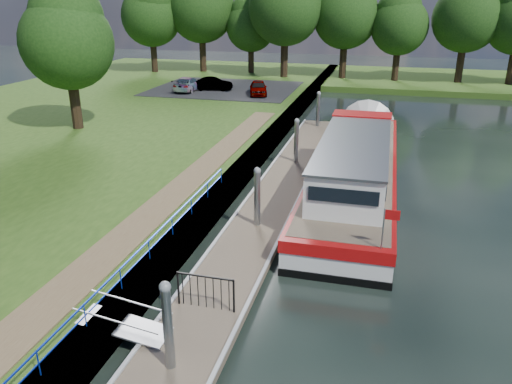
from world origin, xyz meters
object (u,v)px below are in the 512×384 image
(barge, at_px, (356,164))
(car_b, at_px, (213,84))
(car_c, at_px, (188,84))
(car_a, at_px, (258,88))
(pontoon, at_px, (279,192))

(barge, xyz_separation_m, car_b, (-15.34, 20.89, 0.37))
(car_b, bearing_deg, car_c, 103.97)
(car_a, xyz_separation_m, car_b, (-4.90, 1.31, -0.04))
(barge, relative_size, car_a, 5.50)
(pontoon, relative_size, barge, 1.42)
(pontoon, height_order, car_a, car_a)
(pontoon, bearing_deg, car_c, 121.69)
(barge, relative_size, car_c, 4.60)
(pontoon, height_order, barge, barge)
(car_c, bearing_deg, barge, 129.99)
(barge, bearing_deg, car_a, 118.06)
(car_b, bearing_deg, car_a, -113.96)
(pontoon, height_order, car_c, car_c)
(barge, xyz_separation_m, car_c, (-17.57, 19.95, 0.41))
(pontoon, relative_size, car_b, 7.98)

